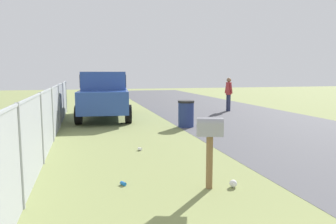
{
  "coord_description": "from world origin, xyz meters",
  "views": [
    {
      "loc": [
        -0.39,
        2.06,
        2.06
      ],
      "look_at": [
        5.96,
        0.4,
        1.24
      ],
      "focal_mm": 34.01,
      "sensor_mm": 36.0,
      "label": 1
    }
  ],
  "objects": [
    {
      "name": "trash_bin",
      "position": [
        11.01,
        -1.63,
        0.51
      ],
      "size": [
        0.62,
        0.62,
        1.0
      ],
      "color": "navy",
      "rests_on": "ground"
    },
    {
      "name": "litter_cup_by_mailbox",
      "position": [
        7.78,
        0.69,
        0.04
      ],
      "size": [
        0.13,
        0.13,
        0.08
      ],
      "primitive_type": "cylinder",
      "rotation": [
        0.0,
        1.57,
        3.86
      ],
      "color": "white",
      "rests_on": "ground"
    },
    {
      "name": "pickup_truck",
      "position": [
        14.15,
        1.2,
        1.11
      ],
      "size": [
        5.54,
        2.63,
        2.09
      ],
      "rotation": [
        0.0,
        0.0,
        3.05
      ],
      "color": "#284793",
      "rests_on": "ground"
    },
    {
      "name": "litter_wrapper_far_scatter",
      "position": [
        7.16,
        -1.06,
        0.0
      ],
      "size": [
        0.14,
        0.11,
        0.01
      ],
      "primitive_type": "cube",
      "rotation": [
        0.0,
        0.0,
        3.37
      ],
      "color": "silver",
      "rests_on": "ground"
    },
    {
      "name": "fence_section",
      "position": [
        8.33,
        3.03,
        0.88
      ],
      "size": [
        17.37,
        0.07,
        1.62
      ],
      "color": "#9EA3A8",
      "rests_on": "ground"
    },
    {
      "name": "litter_bag_midfield_b",
      "position": [
        4.65,
        -0.47,
        0.07
      ],
      "size": [
        0.14,
        0.14,
        0.14
      ],
      "primitive_type": "sphere",
      "color": "silver",
      "rests_on": "ground"
    },
    {
      "name": "mailbox",
      "position": [
        4.71,
        -0.03,
        1.01
      ],
      "size": [
        0.33,
        0.5,
        1.28
      ],
      "rotation": [
        0.0,
        0.0,
        -0.32
      ],
      "color": "brown",
      "rests_on": "ground"
    },
    {
      "name": "litter_can_near_hydrant",
      "position": [
        5.26,
        1.43,
        0.03
      ],
      "size": [
        0.14,
        0.12,
        0.07
      ],
      "primitive_type": "cylinder",
      "rotation": [
        0.0,
        1.57,
        3.64
      ],
      "color": "blue",
      "rests_on": "ground"
    },
    {
      "name": "pedestrian",
      "position": [
        15.23,
        -5.38,
        1.04
      ],
      "size": [
        0.48,
        0.3,
        1.78
      ],
      "rotation": [
        0.0,
        0.0,
        4.96
      ],
      "color": "#2D3351",
      "rests_on": "ground"
    }
  ]
}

